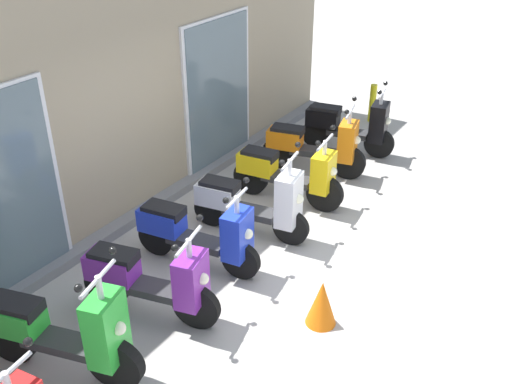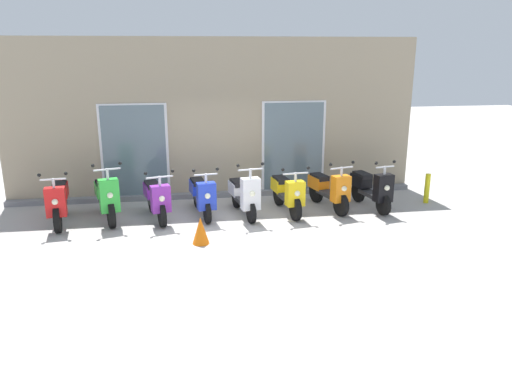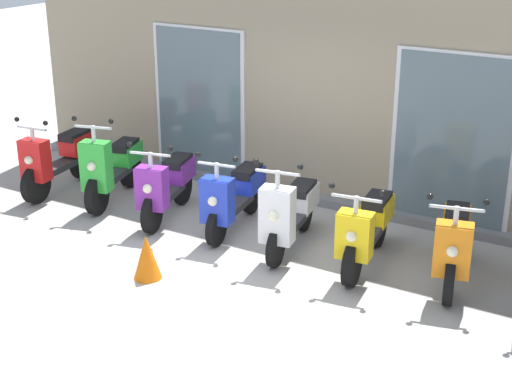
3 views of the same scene
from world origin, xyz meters
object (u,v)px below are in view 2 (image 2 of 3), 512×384
scooter_white (244,194)px  scooter_black (372,188)px  scooter_green (106,198)px  traffic_cone (201,230)px  curb_bollard (427,188)px  scooter_purple (156,198)px  scooter_yellow (287,193)px  scooter_orange (329,189)px  scooter_red (59,201)px  scooter_blue (202,195)px

scooter_white → scooter_black: (2.91, 0.05, 0.02)m
scooter_green → traffic_cone: 2.52m
curb_bollard → traffic_cone: size_ratio=1.35×
curb_bollard → scooter_white: bearing=-176.4°
scooter_black → curb_bollard: 1.49m
scooter_purple → scooter_yellow: size_ratio=0.93×
scooter_orange → traffic_cone: bearing=-150.5°
scooter_orange → curb_bollard: (2.42, 0.10, -0.11)m
scooter_yellow → curb_bollard: size_ratio=2.33×
scooter_orange → scooter_black: (0.96, -0.13, 0.03)m
scooter_orange → scooter_purple: bearing=-177.8°
scooter_red → curb_bollard: size_ratio=2.35×
scooter_yellow → curb_bollard: (3.41, 0.21, -0.10)m
scooter_red → scooter_black: size_ratio=1.08×
curb_bollard → traffic_cone: curb_bollard is taller
scooter_blue → curb_bollard: (5.27, 0.11, -0.11)m
scooter_yellow → curb_bollard: 3.42m
scooter_orange → scooter_black: size_ratio=1.04×
scooter_green → scooter_yellow: scooter_green is taller
scooter_yellow → scooter_orange: bearing=6.1°
scooter_purple → scooter_black: bearing=0.2°
scooter_white → curb_bollard: scooter_white is taller
scooter_purple → scooter_orange: (3.82, 0.14, -0.01)m
scooter_blue → traffic_cone: bearing=-93.6°
scooter_orange → traffic_cone: size_ratio=3.05×
scooter_blue → traffic_cone: scooter_blue is taller
scooter_orange → traffic_cone: 3.40m
curb_bollard → scooter_black: bearing=-171.2°
scooter_black → traffic_cone: (-3.91, -1.54, -0.24)m
scooter_blue → scooter_white: size_ratio=1.02×
scooter_blue → curb_bollard: bearing=1.1°
scooter_white → curb_bollard: 4.38m
scooter_green → scooter_blue: (2.00, 0.03, -0.03)m
scooter_purple → curb_bollard: 6.24m
scooter_black → curb_bollard: scooter_black is taller
scooter_red → scooter_yellow: size_ratio=1.01×
scooter_red → scooter_yellow: (4.81, 0.02, -0.04)m
scooter_red → scooter_blue: (2.94, 0.12, -0.03)m
scooter_orange → curb_bollard: 2.43m
scooter_blue → scooter_white: bearing=-10.6°
scooter_green → scooter_orange: scooter_green is taller
scooter_yellow → scooter_black: bearing=-0.6°
scooter_green → scooter_orange: bearing=0.4°
curb_bollard → scooter_purple: bearing=-177.8°
scooter_purple → curb_bollard: bearing=2.2°
scooter_purple → traffic_cone: 1.77m
scooter_green → curb_bollard: 7.28m
scooter_green → traffic_cone: scooter_green is taller
scooter_blue → scooter_orange: 2.85m
scooter_blue → scooter_yellow: bearing=-3.1°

